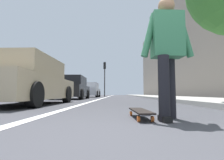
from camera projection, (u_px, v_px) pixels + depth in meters
The scene contains 10 objects.
ground_plane at pixel (120, 99), 11.10m from camera, with size 80.00×80.00×0.00m, color #38383D.
lane_stripe_white at pixel (108, 97), 21.10m from camera, with size 52.00×0.16×0.01m, color silver.
sidewalk_curb at pixel (152, 96), 18.95m from camera, with size 52.00×3.20×0.14m, color #9E9B93.
building_facade at pixel (169, 48), 23.34m from camera, with size 40.00×1.20×12.96m, color slate.
skateboard at pixel (140, 112), 2.41m from camera, with size 0.85×0.26×0.11m.
skater_person at pixel (167, 49), 2.32m from camera, with size 0.48×0.72×1.64m.
parked_car_near at pixel (27, 82), 5.55m from camera, with size 4.35×2.01×1.48m.
parked_car_mid at pixel (71, 88), 11.47m from camera, with size 4.16×2.04×1.48m.
parked_car_far at pixel (90, 90), 18.39m from camera, with size 4.06×2.03×1.49m.
traffic_light at pixel (105, 73), 20.68m from camera, with size 0.33×0.28×4.10m.
Camera 1 is at (-1.17, 0.17, 0.34)m, focal length 27.93 mm.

